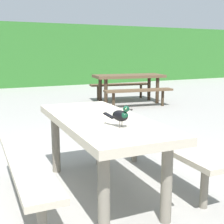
# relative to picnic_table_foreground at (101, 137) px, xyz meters

# --- Properties ---
(ground_plane) EXTENTS (60.00, 60.00, 0.00)m
(ground_plane) POSITION_rel_picnic_table_foreground_xyz_m (-0.30, 0.19, -0.56)
(ground_plane) COLOR gray
(picnic_table_foreground) EXTENTS (1.74, 1.83, 0.74)m
(picnic_table_foreground) POSITION_rel_picnic_table_foreground_xyz_m (0.00, 0.00, 0.00)
(picnic_table_foreground) COLOR #B2A893
(picnic_table_foreground) RESTS_ON ground
(bird_grackle) EXTENTS (0.15, 0.27, 0.18)m
(bird_grackle) POSITION_rel_picnic_table_foreground_xyz_m (-0.01, -0.42, 0.29)
(bird_grackle) COLOR black
(bird_grackle) RESTS_ON picnic_table_foreground
(picnic_table_mid_right) EXTENTS (1.94, 1.92, 0.74)m
(picnic_table_mid_right) POSITION_rel_picnic_table_foreground_xyz_m (2.81, 4.54, 0.00)
(picnic_table_mid_right) COLOR brown
(picnic_table_mid_right) RESTS_ON ground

